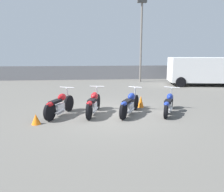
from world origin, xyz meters
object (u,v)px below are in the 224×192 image
at_px(motorcycle_slot_1, 93,103).
at_px(traffic_cone_near, 141,101).
at_px(parked_van, 201,70).
at_px(traffic_cone_far, 36,119).
at_px(motorcycle_slot_2, 130,104).
at_px(motorcycle_slot_3, 169,104).
at_px(light_pole_left, 141,34).
at_px(motorcycle_slot_0, 59,105).

height_order(motorcycle_slot_1, traffic_cone_near, motorcycle_slot_1).
bearing_deg(parked_van, motorcycle_slot_1, -40.02).
bearing_deg(parked_van, traffic_cone_far, -42.36).
xyz_separation_m(motorcycle_slot_2, motorcycle_slot_3, (1.58, 0.02, -0.03)).
height_order(light_pole_left, traffic_cone_near, light_pole_left).
height_order(motorcycle_slot_0, traffic_cone_near, motorcycle_slot_0).
relative_size(motorcycle_slot_2, parked_van, 0.40).
relative_size(motorcycle_slot_2, traffic_cone_near, 3.71).
bearing_deg(traffic_cone_near, motorcycle_slot_2, -122.12).
xyz_separation_m(motorcycle_slot_1, motorcycle_slot_2, (1.40, -0.15, -0.02)).
relative_size(motorcycle_slot_0, parked_van, 0.40).
xyz_separation_m(light_pole_left, motorcycle_slot_2, (-2.49, -9.41, -3.39)).
bearing_deg(motorcycle_slot_1, motorcycle_slot_2, 7.60).
bearing_deg(light_pole_left, motorcycle_slot_1, -112.79).
height_order(motorcycle_slot_2, traffic_cone_far, motorcycle_slot_2).
bearing_deg(motorcycle_slot_2, light_pole_left, 103.25).
xyz_separation_m(motorcycle_slot_1, parked_van, (7.89, 6.95, 0.68)).
bearing_deg(motorcycle_slot_1, light_pole_left, 80.77).
relative_size(light_pole_left, traffic_cone_far, 17.72).
bearing_deg(light_pole_left, parked_van, -30.10).
bearing_deg(traffic_cone_far, motorcycle_slot_1, 27.84).
relative_size(motorcycle_slot_1, traffic_cone_far, 5.78).
distance_m(motorcycle_slot_2, traffic_cone_near, 1.30).
xyz_separation_m(parked_van, traffic_cone_near, (-5.80, -6.00, -0.86)).
distance_m(parked_van, traffic_cone_near, 8.39).
bearing_deg(motorcycle_slot_0, motorcycle_slot_3, 22.85).
relative_size(light_pole_left, parked_van, 1.32).
distance_m(motorcycle_slot_3, parked_van, 8.63).
xyz_separation_m(motorcycle_slot_3, parked_van, (4.90, 7.07, 0.73)).
relative_size(parked_van, traffic_cone_far, 13.43).
bearing_deg(parked_van, traffic_cone_near, -35.41).
distance_m(motorcycle_slot_0, motorcycle_slot_3, 4.28).
bearing_deg(motorcycle_slot_2, traffic_cone_far, -137.16).
bearing_deg(traffic_cone_far, motorcycle_slot_3, 10.42).
relative_size(motorcycle_slot_3, parked_van, 0.41).
bearing_deg(parked_van, motorcycle_slot_2, -33.82).
height_order(light_pole_left, motorcycle_slot_3, light_pole_left).
height_order(motorcycle_slot_0, parked_van, parked_van).
bearing_deg(light_pole_left, motorcycle_slot_2, -104.81).
bearing_deg(motorcycle_slot_3, motorcycle_slot_1, -155.64).
xyz_separation_m(motorcycle_slot_0, motorcycle_slot_2, (2.70, -0.05, -0.00)).
distance_m(light_pole_left, motorcycle_slot_1, 10.60).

